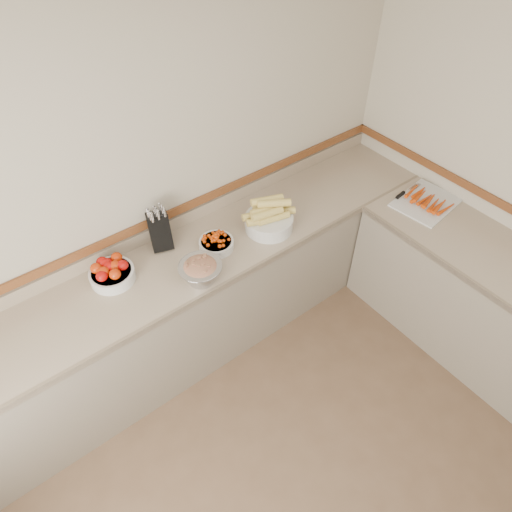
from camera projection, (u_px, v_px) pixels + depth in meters
back_wall at (150, 189)px, 2.88m from camera, size 4.00×0.00×4.00m
counter_back at (190, 305)px, 3.30m from camera, size 4.00×0.65×1.08m
dishwasher at (499, 318)px, 3.25m from camera, size 0.63×0.60×0.84m
knife_block at (160, 230)px, 3.00m from camera, size 0.18×0.20×0.33m
tomato_bowl at (111, 272)px, 2.83m from camera, size 0.28×0.28×0.14m
cherry_tomato_bowl at (216, 243)px, 3.05m from camera, size 0.24×0.24×0.13m
corn_bowl at (269, 218)px, 3.16m from camera, size 0.37×0.34×0.25m
rhubarb_bowl at (201, 271)px, 2.81m from camera, size 0.28×0.28×0.16m
cutting_board at (427, 201)px, 3.40m from camera, size 0.51×0.42×0.07m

